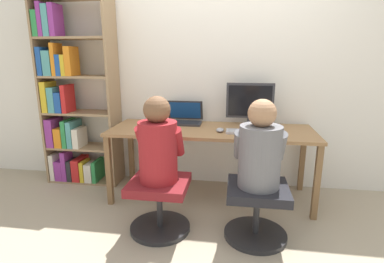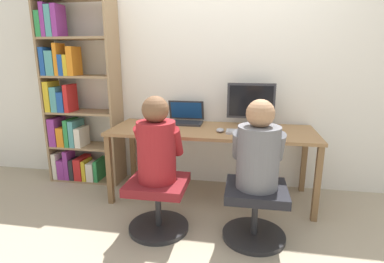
# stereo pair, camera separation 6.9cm
# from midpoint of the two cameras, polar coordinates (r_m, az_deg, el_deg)

# --- Properties ---
(ground_plane) EXTENTS (14.00, 14.00, 0.00)m
(ground_plane) POSITION_cam_midpoint_polar(r_m,az_deg,el_deg) (2.84, 2.11, -15.24)
(ground_plane) COLOR tan
(wall_back) EXTENTS (10.00, 0.05, 2.60)m
(wall_back) POSITION_cam_midpoint_polar(r_m,az_deg,el_deg) (3.23, 3.88, 12.43)
(wall_back) COLOR white
(wall_back) RESTS_ON ground_plane
(desk) EXTENTS (1.96, 0.69, 0.71)m
(desk) POSITION_cam_midpoint_polar(r_m,az_deg,el_deg) (2.92, 2.99, -0.77)
(desk) COLOR olive
(desk) RESTS_ON ground_plane
(desktop_monitor) EXTENTS (0.47, 0.16, 0.43)m
(desktop_monitor) POSITION_cam_midpoint_polar(r_m,az_deg,el_deg) (3.05, 10.31, 5.30)
(desktop_monitor) COLOR #333338
(desktop_monitor) RESTS_ON desk
(laptop) EXTENTS (0.38, 0.29, 0.23)m
(laptop) POSITION_cam_midpoint_polar(r_m,az_deg,el_deg) (3.15, -2.23, 2.47)
(laptop) COLOR #2D2D30
(laptop) RESTS_ON desk
(keyboard) EXTENTS (0.44, 0.15, 0.03)m
(keyboard) POSITION_cam_midpoint_polar(r_m,az_deg,el_deg) (2.78, 10.33, -0.07)
(keyboard) COLOR #B2B2B7
(keyboard) RESTS_ON desk
(computer_mouse_by_keyboard) EXTENTS (0.07, 0.12, 0.03)m
(computer_mouse_by_keyboard) POSITION_cam_midpoint_polar(r_m,az_deg,el_deg) (2.80, 4.66, 0.30)
(computer_mouse_by_keyboard) COLOR #99999E
(computer_mouse_by_keyboard) RESTS_ON desk
(office_chair_left) EXTENTS (0.49, 0.49, 0.44)m
(office_chair_left) POSITION_cam_midpoint_polar(r_m,az_deg,el_deg) (2.44, 11.40, -14.05)
(office_chair_left) COLOR #262628
(office_chair_left) RESTS_ON ground_plane
(office_chair_right) EXTENTS (0.49, 0.49, 0.44)m
(office_chair_right) POSITION_cam_midpoint_polar(r_m,az_deg,el_deg) (2.51, -7.02, -13.11)
(office_chair_right) COLOR #262628
(office_chair_right) RESTS_ON ground_plane
(person_at_monitor) EXTENTS (0.38, 0.33, 0.67)m
(person_at_monitor) POSITION_cam_midpoint_polar(r_m,az_deg,el_deg) (2.27, 11.97, -3.38)
(person_at_monitor) COLOR slate
(person_at_monitor) RESTS_ON office_chair_left
(person_at_laptop) EXTENTS (0.37, 0.32, 0.67)m
(person_at_laptop) POSITION_cam_midpoint_polar(r_m,az_deg,el_deg) (2.33, -7.34, -2.49)
(person_at_laptop) COLOR maroon
(person_at_laptop) RESTS_ON office_chair_right
(bookshelf) EXTENTS (0.80, 0.31, 1.98)m
(bookshelf) POSITION_cam_midpoint_polar(r_m,az_deg,el_deg) (3.54, -22.75, 4.98)
(bookshelf) COLOR #997A56
(bookshelf) RESTS_ON ground_plane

